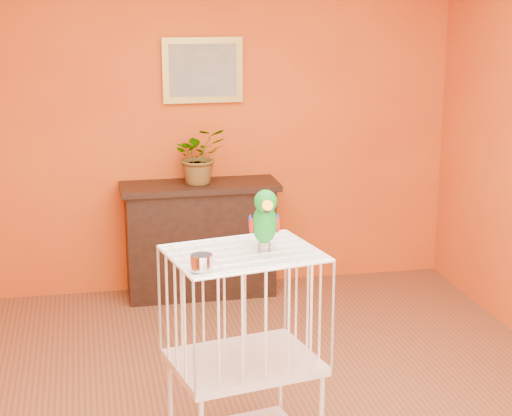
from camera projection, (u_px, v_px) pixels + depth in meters
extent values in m
plane|color=brown|center=(263.00, 415.00, 4.89)|extent=(4.50, 4.50, 0.00)
plane|color=#D55B14|center=(203.00, 128.00, 6.69)|extent=(4.00, 0.00, 4.00)
plane|color=#D55B14|center=(429.00, 381.00, 2.43)|extent=(4.00, 0.00, 4.00)
cube|color=black|center=(201.00, 242.00, 6.70)|extent=(1.14, 0.38, 0.86)
cube|color=black|center=(200.00, 186.00, 6.58)|extent=(1.22, 0.44, 0.05)
cube|color=black|center=(204.00, 249.00, 6.54)|extent=(0.80, 0.02, 0.43)
cube|color=brown|center=(171.00, 258.00, 6.63)|extent=(0.05, 0.17, 0.27)
cube|color=#32552A|center=(181.00, 257.00, 6.65)|extent=(0.05, 0.17, 0.27)
cube|color=brown|center=(192.00, 256.00, 6.66)|extent=(0.05, 0.17, 0.27)
cube|color=#32552A|center=(204.00, 256.00, 6.68)|extent=(0.05, 0.17, 0.27)
cube|color=brown|center=(216.00, 255.00, 6.70)|extent=(0.05, 0.17, 0.27)
imported|color=#26722D|center=(200.00, 162.00, 6.53)|extent=(0.45, 0.49, 0.34)
cube|color=#AD953D|center=(203.00, 70.00, 6.55)|extent=(0.62, 0.03, 0.50)
cube|color=gray|center=(203.00, 70.00, 6.53)|extent=(0.52, 0.01, 0.40)
cube|color=white|center=(244.00, 362.00, 4.36)|extent=(0.81, 0.68, 0.04)
cube|color=white|center=(244.00, 253.00, 4.22)|extent=(0.81, 0.68, 0.01)
cylinder|color=white|center=(170.00, 401.00, 4.53)|extent=(0.03, 0.03, 0.50)
cylinder|color=white|center=(281.00, 380.00, 4.78)|extent=(0.03, 0.03, 0.50)
cylinder|color=silver|center=(202.00, 262.00, 3.93)|extent=(0.11, 0.11, 0.07)
cylinder|color=#59544C|center=(259.00, 248.00, 4.23)|extent=(0.01, 0.01, 0.05)
cylinder|color=#59544C|center=(270.00, 247.00, 4.23)|extent=(0.01, 0.01, 0.05)
ellipsoid|color=#108024|center=(265.00, 224.00, 4.20)|extent=(0.14, 0.19, 0.23)
ellipsoid|color=#108024|center=(266.00, 201.00, 4.13)|extent=(0.12, 0.13, 0.11)
cone|color=orange|center=(267.00, 207.00, 4.08)|extent=(0.06, 0.08, 0.07)
cone|color=black|center=(267.00, 210.00, 4.10)|extent=(0.03, 0.03, 0.03)
sphere|color=black|center=(258.00, 200.00, 4.11)|extent=(0.02, 0.02, 0.02)
sphere|color=black|center=(274.00, 200.00, 4.11)|extent=(0.02, 0.02, 0.02)
ellipsoid|color=#A50C0C|center=(252.00, 226.00, 4.20)|extent=(0.03, 0.07, 0.08)
ellipsoid|color=navy|center=(277.00, 225.00, 4.22)|extent=(0.03, 0.07, 0.08)
cone|color=#108024|center=(263.00, 234.00, 4.29)|extent=(0.09, 0.17, 0.13)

